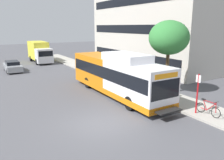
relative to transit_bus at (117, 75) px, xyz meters
The scene contains 9 objects.
ground_plane 5.57m from the transit_bus, 139.14° to the left, with size 120.00×120.00×0.00m, color #4C4C51.
sidewalk_curb 3.71m from the transit_bus, 26.21° to the left, with size 3.00×56.00×0.14m, color #A8A399.
transit_bus is the anchor object (origin of this frame).
bus_stop_sign_pole 6.79m from the transit_bus, 72.45° to the right, with size 0.10×0.36×2.60m.
bicycle_parked 7.59m from the transit_bus, 71.23° to the right, with size 0.52×1.76×1.02m.
street_tree_near_stop 5.24m from the transit_bus, 26.69° to the right, with size 3.29×3.29×6.03m.
parked_car_far_lane 16.68m from the transit_bus, 111.13° to the left, with size 1.80×4.50×1.33m.
box_truck_background 21.40m from the transit_bus, 92.93° to the left, with size 2.32×7.01×3.25m.
lattice_comm_tower 35.24m from the transit_bus, 58.13° to the left, with size 1.10×1.10×32.95m.
Camera 1 is at (-5.80, -10.99, 5.67)m, focal length 36.19 mm.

